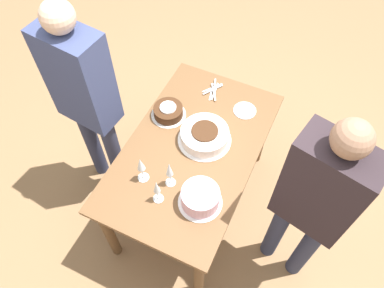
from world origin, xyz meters
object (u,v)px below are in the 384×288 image
person_watching (315,199)px  cake_front_chocolate (168,111)px  cake_center_white (205,136)px  person_cutting (84,93)px  wine_glass_extra (141,165)px  wine_glass_far (157,188)px  wine_glass_near (169,170)px  cake_back_decorated (200,198)px

person_watching → cake_front_chocolate: bearing=-4.2°
cake_center_white → person_cutting: (0.16, -0.78, 0.20)m
wine_glass_extra → wine_glass_far: bearing=60.0°
cake_front_chocolate → person_watching: size_ratio=0.15×
cake_center_white → wine_glass_far: size_ratio=1.75×
cake_front_chocolate → wine_glass_far: (0.60, 0.24, 0.09)m
cake_front_chocolate → person_cutting: person_cutting is taller
person_cutting → cake_center_white: bearing=18.0°
cake_center_white → wine_glass_near: bearing=-8.4°
cake_center_white → person_watching: 0.81m
cake_front_chocolate → cake_back_decorated: cake_back_decorated is taller
wine_glass_near → wine_glass_far: size_ratio=1.09×
cake_front_chocolate → person_watching: person_watching is taller
wine_glass_near → cake_front_chocolate: bearing=-151.5°
wine_glass_far → cake_center_white: bearing=171.9°
person_cutting → wine_glass_near: bearing=-10.9°
cake_back_decorated → person_cutting: (-0.27, -0.94, 0.19)m
wine_glass_near → person_cutting: (-0.22, -0.72, 0.10)m
wine_glass_near → cake_center_white: bearing=171.6°
cake_center_white → cake_back_decorated: size_ratio=1.34×
wine_glass_far → person_cutting: size_ratio=0.12×
cake_back_decorated → person_watching: size_ratio=0.16×
wine_glass_extra → person_watching: size_ratio=0.13×
cake_front_chocolate → person_watching: (0.33, 1.07, 0.17)m
cake_back_decorated → person_cutting: bearing=-106.0°
cake_front_chocolate → person_cutting: bearing=-62.0°
cake_front_chocolate → wine_glass_extra: size_ratio=1.13×
wine_glass_near → person_watching: size_ratio=0.14×
wine_glass_extra → person_cutting: (-0.27, -0.55, 0.10)m
cake_back_decorated → person_watching: person_watching is taller
cake_front_chocolate → cake_center_white: bearing=74.5°
cake_back_decorated → cake_center_white: bearing=-159.2°
wine_glass_far → wine_glass_extra: 0.18m
cake_front_chocolate → person_cutting: (0.25, -0.46, 0.21)m
person_watching → person_cutting: bearing=9.8°
cake_back_decorated → wine_glass_far: wine_glass_far is taller
wine_glass_far → cake_front_chocolate: bearing=-158.2°
wine_glass_extra → person_watching: (-0.18, 0.98, 0.06)m
cake_center_white → cake_front_chocolate: (-0.09, -0.31, -0.01)m
wine_glass_near → person_cutting: person_cutting is taller
cake_center_white → wine_glass_near: wine_glass_near is taller
cake_front_chocolate → person_cutting: size_ratio=0.14×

